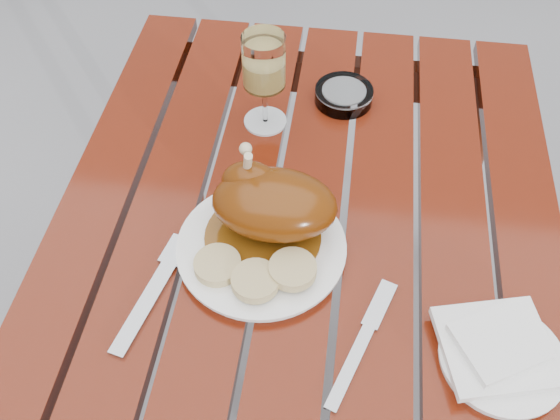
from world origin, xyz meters
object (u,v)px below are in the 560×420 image
Objects in this scene: dinner_plate at (261,248)px; side_plate at (501,359)px; wine_glass at (264,82)px; ashtray at (344,95)px; table at (296,370)px.

side_plate is (0.34, -0.14, -0.00)m from dinner_plate.
side_plate is (0.38, -0.42, -0.08)m from wine_glass.
table is at bearing -95.69° from ashtray.
side_plate is 1.55× the size of ashtray.
dinner_plate is 0.37m from side_plate.
dinner_plate is at bearing 158.48° from side_plate.
side_plate is (0.28, -0.13, 0.38)m from table.
table is 4.69× the size of dinner_plate.
wine_glass reaches higher than dinner_plate.
ashtray is (0.10, 0.36, 0.01)m from dinner_plate.
dinner_plate is at bearing 171.46° from table.
dinner_plate is 0.30m from wine_glass.
ashtray is (0.04, 0.37, 0.39)m from table.
wine_glass reaches higher than side_plate.
dinner_plate is 1.41× the size of wine_glass.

